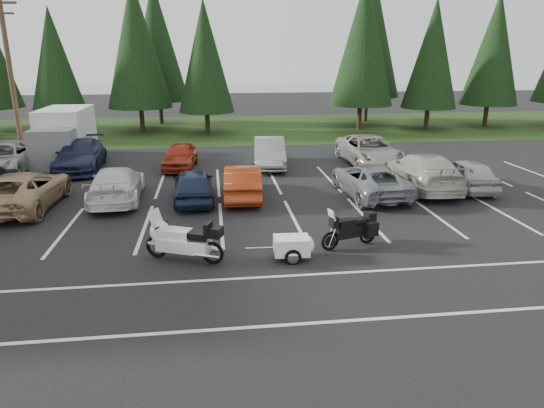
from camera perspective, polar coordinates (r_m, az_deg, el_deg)
The scene contains 29 objects.
ground at distance 16.65m, azimuth -7.63°, elevation -3.59°, with size 120.00×120.00×0.00m, color black.
grass_strip at distance 40.00m, azimuth -7.54°, elevation 8.76°, with size 80.00×16.00×0.01m, color #1E3410.
lake_water at distance 70.91m, azimuth -4.20°, elevation 12.58°, with size 70.00×50.00×0.02m, color slate.
utility_pole at distance 29.44m, azimuth -28.35°, elevation 13.02°, with size 1.60×0.26×9.00m.
box_truck at distance 29.60m, azimuth -23.48°, elevation 7.29°, with size 2.40×5.60×2.90m, color silver, non-canonical shape.
stall_markings at distance 18.53m, azimuth -7.62°, elevation -1.37°, with size 32.00×16.00×0.01m, color silver.
conifer_3 at distance 38.51m, azimuth -24.26°, elevation 14.98°, with size 3.87×3.87×9.02m.
conifer_4 at distance 38.83m, azimuth -15.71°, elevation 17.70°, with size 4.80×4.80×11.17m.
conifer_5 at distance 37.16m, azimuth -7.90°, elevation 16.81°, with size 4.14×4.14×9.63m.
conifer_6 at distance 39.45m, azimuth 10.70°, elevation 18.28°, with size 4.93×4.93×11.48m.
conifer_7 at distance 41.14m, azimuth 18.39°, elevation 16.42°, with size 4.27×4.27×9.94m.
conifer_8 at distance 44.41m, azimuth 24.68°, elevation 16.23°, with size 4.53×4.53×10.56m.
conifer_back_b at distance 43.28m, azimuth -13.48°, elevation 18.09°, with size 4.97×4.97×11.58m.
conifer_back_c at distance 44.56m, azimuth 11.45°, elevation 19.11°, with size 5.50×5.50×12.81m.
car_near_2 at distance 21.46m, azimuth -27.16°, elevation 1.47°, with size 2.45×5.31×1.48m, color tan.
car_near_3 at distance 21.07m, azimuth -17.84°, elevation 2.24°, with size 1.99×4.90×1.42m, color white.
car_near_4 at distance 20.32m, azimuth -9.23°, elevation 2.25°, with size 1.62×4.04×1.37m, color #19243F.
car_near_5 at distance 20.54m, azimuth -3.43°, elevation 2.67°, with size 1.50×4.29×1.41m, color #9D3514.
car_near_6 at distance 21.23m, azimuth 11.44°, elevation 2.78°, with size 2.28×4.94×1.37m, color gray.
car_near_7 at distance 22.90m, azimuth 17.31°, elevation 3.71°, with size 2.26×5.57×1.62m, color #B6B5A7.
car_near_8 at distance 23.53m, azimuth 21.92°, elevation 3.32°, with size 1.65×4.11×1.40m, color #AAAAAF.
car_far_0 at distance 28.23m, azimuth -29.06°, elevation 4.73°, with size 2.61×5.65×1.57m, color #BABAB8.
car_far_1 at distance 27.38m, azimuth -21.64°, elevation 5.33°, with size 2.15×5.29×1.54m, color #18203D.
car_far_2 at distance 26.28m, azimuth -10.77°, elevation 5.58°, with size 1.59×3.95×1.34m, color #9F2814.
car_far_3 at distance 26.25m, azimuth -0.30°, elevation 6.07°, with size 1.61×4.62×1.52m, color gray.
car_far_4 at distance 27.28m, azimuth 11.39°, elevation 6.19°, with size 2.57×5.57×1.55m, color #A19A94.
touring_motorcycle at distance 14.46m, azimuth -10.38°, elevation -3.80°, with size 2.76×0.85×1.53m, color silver, non-canonical shape.
cargo_trailer at distance 14.51m, azimuth 2.31°, elevation -5.18°, with size 1.52×0.86×0.71m, color white, non-canonical shape.
adventure_motorcycle at distance 15.45m, azimuth 9.13°, elevation -2.65°, with size 2.24×0.78×1.36m, color black, non-canonical shape.
Camera 1 is at (0.28, -15.56, 5.93)m, focal length 32.00 mm.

